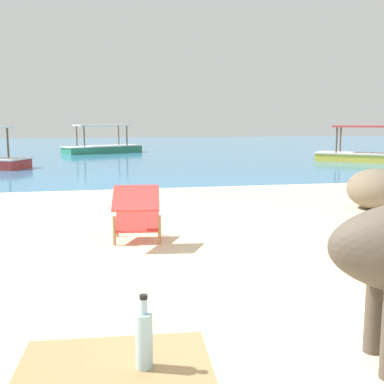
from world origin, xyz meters
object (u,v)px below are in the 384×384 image
(bottle, at_px, (144,339))
(boat_yellow, at_px, (369,154))
(low_bench_table, at_px, (116,379))
(boat_green, at_px, (102,147))
(deck_chair_far, at_px, (137,211))

(bottle, xyz_separation_m, boat_yellow, (9.40, 13.51, -0.33))
(low_bench_table, xyz_separation_m, boat_yellow, (9.51, 13.44, -0.14))
(boat_yellow, bearing_deg, boat_green, -178.58)
(boat_green, bearing_deg, deck_chair_far, 63.83)
(bottle, distance_m, boat_green, 20.58)
(bottle, height_order, boat_green, boat_green)
(bottle, height_order, boat_yellow, boat_yellow)
(low_bench_table, xyz_separation_m, deck_chair_far, (0.40, 3.59, -0.00))
(bottle, relative_size, boat_yellow, 0.08)
(low_bench_table, relative_size, boat_green, 0.21)
(deck_chair_far, height_order, boat_green, boat_green)
(bottle, bearing_deg, deck_chair_far, 85.57)
(deck_chair_far, relative_size, boat_yellow, 0.23)
(low_bench_table, height_order, deck_chair_far, deck_chair_far)
(boat_green, height_order, boat_yellow, same)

